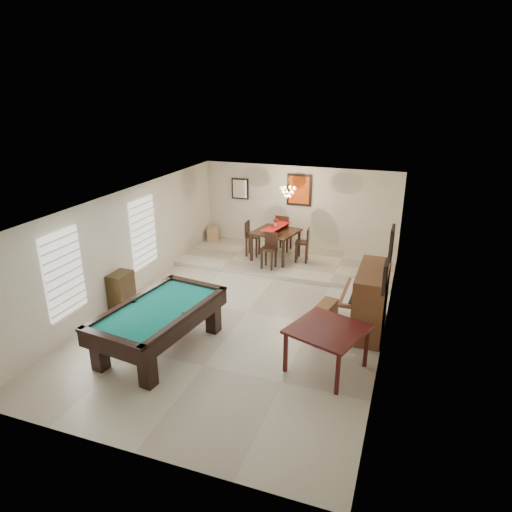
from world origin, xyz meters
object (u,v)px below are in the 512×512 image
Objects in this scene: piano_bench at (325,314)px; corner_bench at (213,234)px; flower_vase at (276,223)px; dining_chair_south at (269,251)px; dining_chair_north at (284,232)px; dining_chair_west at (253,239)px; chandelier at (288,188)px; dining_table at (276,243)px; upright_piano at (363,299)px; pool_table at (160,329)px; apothecary_chest at (121,291)px; dining_chair_east at (302,245)px; square_table at (326,349)px.

corner_bench is (-4.50, 4.08, 0.10)m from piano_bench.
dining_chair_south is at bearing -86.73° from flower_vase.
flower_vase is 0.22× the size of dining_chair_north.
dining_chair_west is 1.88m from chandelier.
dining_table is 1.04× the size of dining_chair_north.
dining_table is 1.63m from chandelier.
dining_chair_north is at bearing 126.25° from upright_piano.
upright_piano is at bearing 38.35° from pool_table.
dining_chair_south reaches higher than corner_bench.
upright_piano is 5.38m from apothecary_chest.
upright_piano is 1.89× the size of apothecary_chest.
dining_chair_east is at bearing 2.69° from dining_table.
dining_chair_west reaches higher than square_table.
square_table is 5.52m from chandelier.
chandelier is at bearing -95.63° from dining_chair_west.
dining_chair_north is at bearing -47.94° from dining_chair_west.
apothecary_chest is 4.05m from dining_chair_south.
piano_bench is 0.72× the size of dining_chair_north.
pool_table reaches higher than corner_bench.
square_table is at bearing 11.44° from dining_chair_east.
corner_bench is at bearing 158.07° from flower_vase.
chandelier is (-0.44, -0.02, 1.59)m from dining_chair_east.
pool_table is 4.39× the size of chandelier.
chandelier is (0.28, 0.78, 1.59)m from dining_chair_south.
piano_bench is 0.82× the size of dining_chair_south.
corner_bench is (-2.46, 1.74, -0.29)m from dining_chair_south.
square_table is 1.77m from upright_piano.
pool_table is 6.38m from corner_bench.
chandelier reaches higher than dining_chair_east.
chandelier is at bearing 115.28° from dining_chair_north.
apothecary_chest is at bearing -123.51° from dining_chair_south.
chandelier is (0.31, -0.78, 1.52)m from dining_chair_north.
flower_vase is 2.75m from corner_bench.
dining_table is 0.77m from dining_chair_east.
dining_table is at bearing 97.90° from dining_chair_south.
dining_chair_west is at bearing 123.14° from square_table.
dining_chair_north is (0.02, 0.79, -0.53)m from flower_vase.
apothecary_chest is (-4.53, -0.84, 0.21)m from piano_bench.
dining_chair_north is at bearing 95.55° from dining_chair_south.
piano_bench is at bearing 102.13° from square_table.
piano_bench is (-0.36, 1.66, -0.19)m from square_table.
flower_vase is at bearing 92.53° from dining_chair_north.
dining_table is at bearing -21.93° from corner_bench.
pool_table is at bearing -74.51° from corner_bench.
pool_table is at bearing -101.34° from chandelier.
chandelier is (0.32, 0.01, 1.00)m from flower_vase.
corner_bench is at bearing 130.23° from square_table.
dining_table is 2.62m from corner_bench.
flower_vase is 0.97m from dining_chair_east.
dining_chair_east is at bearing 138.43° from dining_chair_north.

